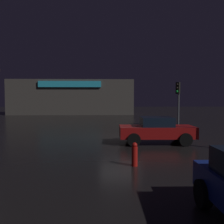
# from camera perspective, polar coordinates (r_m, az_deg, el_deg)

# --- Properties ---
(ground_plane) EXTENTS (120.00, 120.00, 0.00)m
(ground_plane) POSITION_cam_1_polar(r_m,az_deg,el_deg) (16.13, 1.71, -5.68)
(ground_plane) COLOR black
(store_building) EXTENTS (19.15, 6.38, 5.38)m
(store_building) POSITION_cam_1_polar(r_m,az_deg,el_deg) (40.51, -9.09, 3.37)
(store_building) COLOR #4C4742
(store_building) RESTS_ON ground
(traffic_signal_main) EXTENTS (0.42, 0.42, 3.91)m
(traffic_signal_main) POSITION_cam_1_polar(r_m,az_deg,el_deg) (22.72, 14.96, 3.75)
(traffic_signal_main) COLOR #595B60
(traffic_signal_main) RESTS_ON ground
(car_near) EXTENTS (4.08, 2.01, 1.45)m
(car_near) POSITION_cam_1_polar(r_m,az_deg,el_deg) (13.81, 10.22, -4.06)
(car_near) COLOR #A51414
(car_near) RESTS_ON ground
(fire_hydrant) EXTENTS (0.22, 0.22, 0.87)m
(fire_hydrant) POSITION_cam_1_polar(r_m,az_deg,el_deg) (9.17, 5.22, -9.68)
(fire_hydrant) COLOR red
(fire_hydrant) RESTS_ON ground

